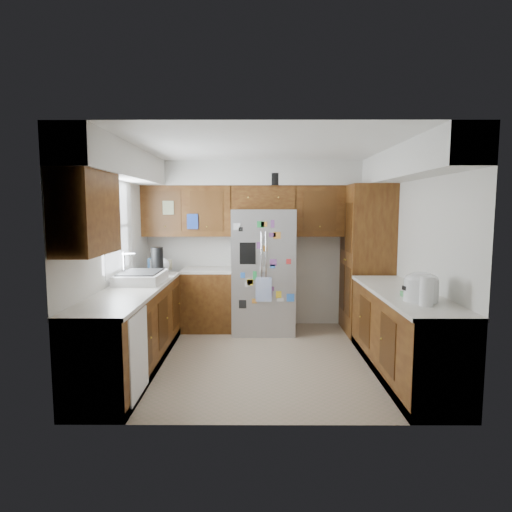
# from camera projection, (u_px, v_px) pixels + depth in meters

# --- Properties ---
(floor) EXTENTS (3.60, 3.60, 0.00)m
(floor) POSITION_uv_depth(u_px,v_px,m) (264.00, 359.00, 5.19)
(floor) COLOR tan
(floor) RESTS_ON ground
(room_shell) EXTENTS (3.64, 3.24, 2.52)m
(room_shell) POSITION_uv_depth(u_px,v_px,m) (256.00, 208.00, 5.35)
(room_shell) COLOR silver
(room_shell) RESTS_ON ground
(left_counter_run) EXTENTS (1.36, 3.20, 0.92)m
(left_counter_run) POSITION_uv_depth(u_px,v_px,m) (152.00, 324.00, 5.17)
(left_counter_run) COLOR #421F0C
(left_counter_run) RESTS_ON ground
(right_counter_run) EXTENTS (0.63, 2.25, 0.92)m
(right_counter_run) POSITION_uv_depth(u_px,v_px,m) (403.00, 337.00, 4.66)
(right_counter_run) COLOR #421F0C
(right_counter_run) RESTS_ON ground
(pantry) EXTENTS (0.60, 0.90, 2.15)m
(pantry) POSITION_uv_depth(u_px,v_px,m) (366.00, 260.00, 6.20)
(pantry) COLOR #421F0C
(pantry) RESTS_ON ground
(fridge) EXTENTS (0.90, 0.79, 1.80)m
(fridge) POSITION_uv_depth(u_px,v_px,m) (263.00, 271.00, 6.28)
(fridge) COLOR #9A9A9F
(fridge) RESTS_ON ground
(bridge_cabinet) EXTENTS (0.96, 0.34, 0.35)m
(bridge_cabinet) POSITION_uv_depth(u_px,v_px,m) (263.00, 198.00, 6.39)
(bridge_cabinet) COLOR #421F0C
(bridge_cabinet) RESTS_ON fridge
(fridge_top_items) EXTENTS (0.60, 0.32, 0.25)m
(fridge_top_items) POSITION_uv_depth(u_px,v_px,m) (266.00, 177.00, 6.30)
(fridge_top_items) COLOR #1F38B2
(fridge_top_items) RESTS_ON bridge_cabinet
(sink_assembly) EXTENTS (0.52, 0.70, 0.37)m
(sink_assembly) POSITION_uv_depth(u_px,v_px,m) (141.00, 277.00, 5.18)
(sink_assembly) COLOR white
(sink_assembly) RESTS_ON left_counter_run
(left_counter_clutter) EXTENTS (0.33, 0.82, 0.38)m
(left_counter_clutter) POSITION_uv_depth(u_px,v_px,m) (158.00, 264.00, 5.91)
(left_counter_clutter) COLOR black
(left_counter_clutter) RESTS_ON left_counter_run
(rice_cooker) EXTENTS (0.33, 0.32, 0.28)m
(rice_cooker) POSITION_uv_depth(u_px,v_px,m) (421.00, 286.00, 4.13)
(rice_cooker) COLOR white
(rice_cooker) RESTS_ON right_counter_run
(paper_towel) EXTENTS (0.12, 0.12, 0.28)m
(paper_towel) POSITION_uv_depth(u_px,v_px,m) (427.00, 291.00, 3.93)
(paper_towel) COLOR white
(paper_towel) RESTS_ON right_counter_run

